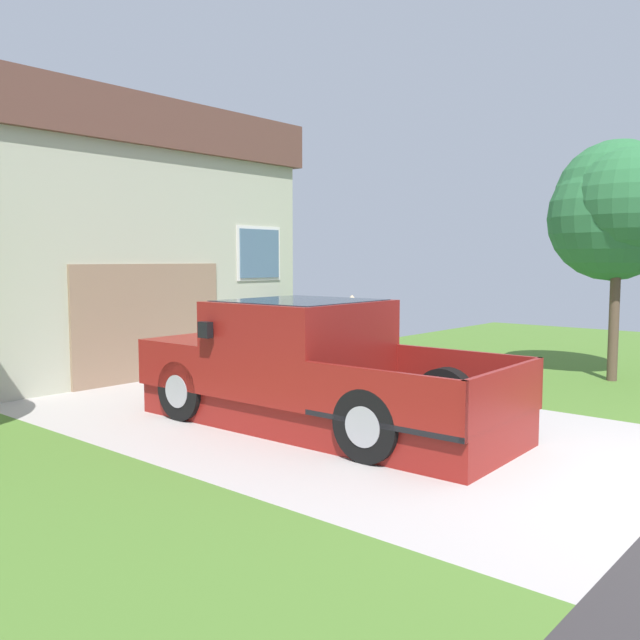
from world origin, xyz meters
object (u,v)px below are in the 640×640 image
object	(u,v)px
handbag	(372,398)
neighbor_tree	(618,208)
wheeled_trash_bin	(297,335)
person_with_hat	(352,343)
house_with_garage	(30,240)
pickup_truck	(301,369)

from	to	relation	value
handbag	neighbor_tree	world-z (taller)	neighbor_tree
handbag	wheeled_trash_bin	bearing A→B (deg)	57.13
neighbor_tree	wheeled_trash_bin	size ratio (longest dim) A/B	3.86
person_with_hat	house_with_garage	size ratio (longest dim) A/B	0.18
pickup_truck	house_with_garage	distance (m)	7.75
pickup_truck	house_with_garage	size ratio (longest dim) A/B	0.57
handbag	house_with_garage	world-z (taller)	house_with_garage
neighbor_tree	wheeled_trash_bin	world-z (taller)	neighbor_tree
person_with_hat	house_with_garage	xyz separation A→B (m)	(-1.17, 7.39, 1.60)
house_with_garage	handbag	bearing A→B (deg)	-80.81
pickup_truck	house_with_garage	bearing A→B (deg)	87.46
house_with_garage	wheeled_trash_bin	xyz separation A→B (m)	(3.61, -4.04, -1.94)
pickup_truck	person_with_hat	xyz separation A→B (m)	(1.27, 0.14, 0.22)
neighbor_tree	handbag	bearing A→B (deg)	158.43
house_with_garage	neighbor_tree	size ratio (longest dim) A/B	2.09
handbag	wheeled_trash_bin	distance (m)	4.38
handbag	neighbor_tree	bearing A→B (deg)	-21.57
house_with_garage	wheeled_trash_bin	distance (m)	5.75
person_with_hat	handbag	distance (m)	0.86
person_with_hat	house_with_garage	distance (m)	7.65
handbag	neighbor_tree	distance (m)	5.88
pickup_truck	neighbor_tree	bearing A→B (deg)	-20.33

